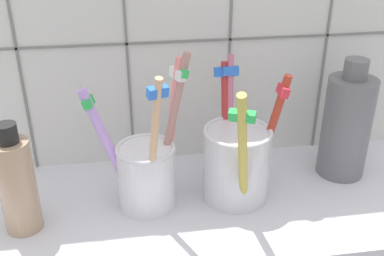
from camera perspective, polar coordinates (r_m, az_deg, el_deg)
counter_slab at (r=54.77cm, az=0.10°, el=-10.07°), size 64.00×22.00×2.00cm
tile_wall_back at (r=56.85cm, az=-1.83°, el=15.25°), size 64.00×2.20×45.00cm
toothbrush_cup_left at (r=51.69cm, az=-5.66°, el=-5.08°), size 12.26×8.93×17.66cm
toothbrush_cup_right at (r=52.91cm, az=5.65°, el=-3.93°), size 9.63×13.83×16.49cm
ceramic_vase at (r=59.58cm, az=18.75°, el=0.33°), size 5.92×5.92×15.27cm
soap_bottle at (r=50.63cm, az=-21.05°, el=-6.55°), size 3.85×3.85×12.41cm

